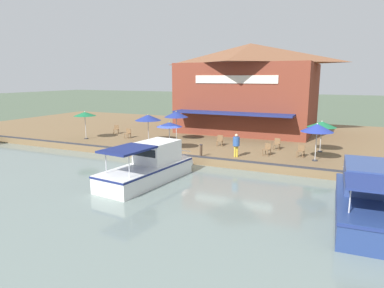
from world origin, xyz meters
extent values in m
plane|color=#4C5B47|center=(0.00, 0.00, 0.00)|extent=(220.00, 220.00, 0.00)
cube|color=brown|center=(-11.00, 0.00, 0.30)|extent=(22.00, 56.00, 0.60)
cube|color=#2D2D33|center=(-0.10, 0.00, 0.65)|extent=(0.20, 50.40, 0.10)
cube|color=brown|center=(-13.61, 2.23, 3.99)|extent=(9.75, 12.70, 6.77)
pyramid|color=brown|center=(-13.61, 2.23, 8.37)|extent=(10.24, 13.34, 1.99)
cube|color=navy|center=(-7.83, 2.23, 2.90)|extent=(1.80, 10.80, 0.16)
cube|color=silver|center=(-8.69, 2.23, 5.85)|extent=(0.08, 7.62, 0.70)
cylinder|color=#B7B7B7|center=(-2.36, 9.87, 1.74)|extent=(0.06, 0.06, 2.29)
cylinder|color=#2D2D33|center=(-2.36, 9.87, 0.63)|extent=(0.36, 0.36, 0.06)
cone|color=navy|center=(-2.36, 9.87, 2.81)|extent=(2.08, 2.08, 0.52)
cone|color=white|center=(-2.36, 9.87, 2.83)|extent=(1.29, 1.29, 0.42)
sphere|color=white|center=(-2.36, 9.87, 3.07)|extent=(0.08, 0.08, 0.08)
cylinder|color=#B7B7B7|center=(-1.41, -0.52, 1.60)|extent=(0.06, 0.06, 2.01)
cylinder|color=#2D2D33|center=(-1.41, -0.52, 0.63)|extent=(0.36, 0.36, 0.06)
cone|color=navy|center=(-1.41, -0.52, 2.56)|extent=(1.93, 1.93, 0.34)
cone|color=yellow|center=(-1.41, -0.52, 2.58)|extent=(1.20, 1.20, 0.27)
sphere|color=yellow|center=(-1.41, -0.52, 2.73)|extent=(0.08, 0.08, 0.08)
cylinder|color=#B7B7B7|center=(-2.51, -9.61, 1.75)|extent=(0.06, 0.06, 2.30)
cylinder|color=#2D2D33|center=(-2.51, -9.61, 0.63)|extent=(0.36, 0.36, 0.06)
cone|color=#19663D|center=(-2.51, -9.61, 2.84)|extent=(1.95, 1.95, 0.36)
cone|color=silver|center=(-2.51, -9.61, 2.86)|extent=(1.21, 1.21, 0.29)
sphere|color=silver|center=(-2.51, -9.61, 3.02)|extent=(0.08, 0.08, 0.08)
cylinder|color=#B7B7B7|center=(-5.19, -1.87, 1.79)|extent=(0.06, 0.06, 2.37)
cylinder|color=#2D2D33|center=(-5.19, -1.87, 0.63)|extent=(0.36, 0.36, 0.06)
cone|color=navy|center=(-5.19, -1.87, 2.90)|extent=(2.08, 2.08, 0.50)
cone|color=yellow|center=(-5.19, -1.87, 2.92)|extent=(1.29, 1.29, 0.40)
sphere|color=yellow|center=(-5.19, -1.87, 3.15)|extent=(0.08, 0.08, 0.08)
cylinder|color=#B7B7B7|center=(-5.50, 9.94, 1.66)|extent=(0.06, 0.06, 2.12)
cylinder|color=#2D2D33|center=(-5.50, 9.94, 0.63)|extent=(0.36, 0.36, 0.06)
cone|color=#19663D|center=(-5.50, 9.94, 2.66)|extent=(2.08, 2.08, 0.43)
cone|color=silver|center=(-5.50, 9.94, 2.68)|extent=(1.29, 1.29, 0.34)
sphere|color=silver|center=(-5.50, 9.94, 2.87)|extent=(0.08, 0.08, 0.08)
cylinder|color=#B7B7B7|center=(-3.66, -3.78, 1.68)|extent=(0.06, 0.06, 2.16)
cylinder|color=#2D2D33|center=(-3.66, -3.78, 0.63)|extent=(0.36, 0.36, 0.06)
cone|color=navy|center=(-3.66, -3.78, 2.68)|extent=(2.22, 2.22, 0.49)
cone|color=yellow|center=(-3.66, -3.78, 2.70)|extent=(1.38, 1.38, 0.39)
sphere|color=yellow|center=(-3.66, -3.78, 2.93)|extent=(0.08, 0.08, 0.08)
cube|color=brown|center=(-2.83, 9.03, 0.81)|extent=(0.04, 0.04, 0.42)
cube|color=brown|center=(-2.87, 8.63, 0.81)|extent=(0.04, 0.04, 0.42)
cube|color=brown|center=(-3.22, 9.07, 0.81)|extent=(0.04, 0.04, 0.42)
cube|color=brown|center=(-3.27, 8.67, 0.81)|extent=(0.04, 0.04, 0.42)
cube|color=brown|center=(-3.05, 8.85, 1.03)|extent=(0.48, 0.48, 0.05)
cube|color=brown|center=(-3.25, 8.87, 1.25)|extent=(0.09, 0.44, 0.40)
cube|color=brown|center=(-4.71, 7.02, 0.81)|extent=(0.04, 0.04, 0.42)
cube|color=brown|center=(-4.75, 6.63, 0.81)|extent=(0.04, 0.04, 0.42)
cube|color=brown|center=(-5.11, 7.06, 0.81)|extent=(0.04, 0.04, 0.42)
cube|color=brown|center=(-5.15, 6.67, 0.81)|extent=(0.04, 0.04, 0.42)
cube|color=brown|center=(-4.93, 6.84, 1.03)|extent=(0.48, 0.48, 0.05)
cube|color=brown|center=(-5.13, 6.87, 1.25)|extent=(0.09, 0.44, 0.40)
cube|color=brown|center=(-4.29, 2.63, 0.81)|extent=(0.05, 0.05, 0.42)
cube|color=brown|center=(-4.23, 2.23, 0.81)|extent=(0.05, 0.05, 0.42)
cube|color=brown|center=(-4.68, 2.57, 0.81)|extent=(0.05, 0.05, 0.42)
cube|color=brown|center=(-4.63, 2.18, 0.81)|extent=(0.05, 0.05, 0.42)
cube|color=brown|center=(-4.46, 2.40, 1.03)|extent=(0.50, 0.50, 0.05)
cube|color=brown|center=(-4.65, 2.37, 1.25)|extent=(0.10, 0.44, 0.40)
cube|color=brown|center=(-2.37, 6.74, 0.81)|extent=(0.05, 0.05, 0.42)
cube|color=brown|center=(-2.48, 6.35, 0.81)|extent=(0.05, 0.05, 0.42)
cube|color=brown|center=(-2.75, 6.85, 0.81)|extent=(0.05, 0.05, 0.42)
cube|color=brown|center=(-2.87, 6.47, 0.81)|extent=(0.05, 0.05, 0.42)
cube|color=brown|center=(-2.62, 6.60, 1.03)|extent=(0.55, 0.55, 0.05)
cube|color=brown|center=(-2.81, 6.66, 1.25)|extent=(0.16, 0.43, 0.40)
cube|color=brown|center=(-4.16, -6.22, 0.81)|extent=(0.04, 0.04, 0.42)
cube|color=brown|center=(-4.14, -6.62, 0.81)|extent=(0.04, 0.04, 0.42)
cube|color=brown|center=(-4.56, -6.24, 0.81)|extent=(0.04, 0.04, 0.42)
cube|color=brown|center=(-4.54, -6.64, 0.81)|extent=(0.04, 0.04, 0.42)
cube|color=brown|center=(-4.35, -6.43, 1.03)|extent=(0.46, 0.46, 0.05)
cube|color=brown|center=(-4.55, -6.44, 1.25)|extent=(0.06, 0.44, 0.40)
cube|color=brown|center=(-5.76, -8.61, 0.81)|extent=(0.05, 0.05, 0.42)
cube|color=brown|center=(-5.63, -8.99, 0.81)|extent=(0.05, 0.05, 0.42)
cube|color=brown|center=(-6.14, -8.74, 0.81)|extent=(0.05, 0.05, 0.42)
cube|color=brown|center=(-6.01, -9.12, 0.81)|extent=(0.05, 0.05, 0.42)
cube|color=brown|center=(-5.88, -8.87, 1.03)|extent=(0.56, 0.56, 0.05)
cube|color=brown|center=(-6.07, -8.93, 1.25)|extent=(0.18, 0.43, 0.40)
cylinder|color=gold|center=(-1.31, 4.84, 1.00)|extent=(0.13, 0.13, 0.79)
cylinder|color=gold|center=(-1.21, 4.71, 1.00)|extent=(0.13, 0.13, 0.79)
cylinder|color=#2D5193|center=(-1.26, 4.78, 1.70)|extent=(0.46, 0.46, 0.63)
sphere|color=#DBB28E|center=(-1.26, 4.78, 2.12)|extent=(0.21, 0.21, 0.21)
cube|color=navy|center=(5.63, 12.77, 0.62)|extent=(6.72, 2.85, 1.08)
ellipsoid|color=navy|center=(2.31, 12.65, 0.62)|extent=(2.43, 2.56, 1.08)
cube|color=navy|center=(5.63, 12.77, 1.08)|extent=(6.80, 2.89, 0.10)
cube|color=navy|center=(4.46, 12.73, 1.73)|extent=(3.23, 2.20, 1.13)
cube|color=black|center=(6.01, 12.79, 1.87)|extent=(0.13, 1.83, 0.40)
cube|color=navy|center=(7.19, 12.83, 2.19)|extent=(2.36, 2.30, 0.08)
cylinder|color=silver|center=(7.90, 11.94, 1.67)|extent=(0.05, 0.05, 1.02)
cylinder|color=silver|center=(2.04, 12.64, 1.46)|extent=(0.12, 2.09, 0.04)
cube|color=white|center=(4.84, 1.31, 0.57)|extent=(6.50, 3.01, 0.98)
ellipsoid|color=white|center=(1.72, 1.68, 0.57)|extent=(2.45, 2.42, 0.98)
cube|color=navy|center=(4.84, 1.31, 0.98)|extent=(6.58, 3.06, 0.10)
cube|color=white|center=(3.74, 1.44, 1.68)|extent=(2.70, 2.11, 1.25)
cube|color=black|center=(4.96, 1.30, 1.84)|extent=(0.25, 1.60, 0.44)
cube|color=navy|center=(6.30, 1.14, 2.28)|extent=(2.98, 2.26, 0.11)
cylinder|color=silver|center=(7.22, 1.84, 1.67)|extent=(0.05, 0.05, 1.22)
cylinder|color=silver|center=(7.04, 0.24, 1.67)|extent=(0.05, 0.05, 1.22)
cylinder|color=silver|center=(1.47, 1.71, 1.36)|extent=(0.25, 1.83, 0.04)
cylinder|color=#473323|center=(-0.35, 2.53, 1.01)|extent=(0.18, 0.18, 0.83)
cylinder|color=#2D2D33|center=(-0.35, 2.53, 1.45)|extent=(0.22, 0.22, 0.04)
cylinder|color=brown|center=(-17.76, 1.07, 2.15)|extent=(0.30, 0.30, 3.10)
sphere|color=#427A38|center=(-17.76, 1.07, 5.25)|extent=(4.15, 4.15, 4.15)
sphere|color=#427A38|center=(-16.93, 0.45, 4.84)|extent=(2.91, 2.91, 2.91)
cylinder|color=brown|center=(-17.01, 1.52, 1.99)|extent=(0.39, 0.39, 2.78)
sphere|color=#387033|center=(-17.01, 1.52, 4.98)|extent=(4.26, 4.26, 4.26)
sphere|color=#387033|center=(-16.15, 0.88, 4.55)|extent=(2.98, 2.98, 2.98)
camera|label=1|loc=(21.01, 11.63, 6.04)|focal=32.00mm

